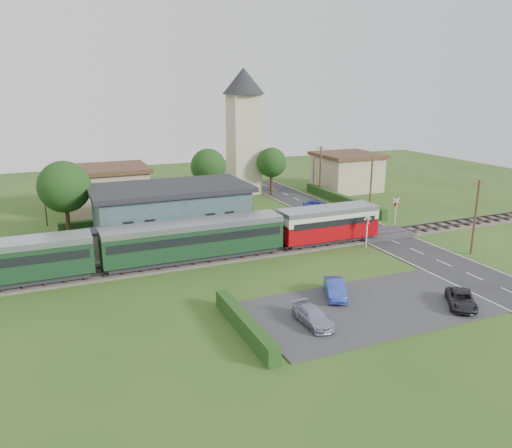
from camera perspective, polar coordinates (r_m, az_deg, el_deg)
name	(u,v)px	position (r m, az deg, el deg)	size (l,w,h in m)	color
ground	(306,254)	(46.83, 5.74, -3.45)	(120.00, 120.00, 0.00)	#2D4C19
railway_track	(296,247)	(48.46, 4.61, -2.62)	(76.00, 3.20, 0.49)	#4C443D
road	(393,241)	(52.20, 15.42, -1.91)	(6.00, 70.00, 0.05)	#28282B
car_park	(369,307)	(36.69, 12.80, -9.25)	(17.00, 9.00, 0.08)	#333335
crossing_deck	(381,234)	(53.65, 14.12, -1.12)	(6.20, 3.40, 0.45)	#333335
platform	(187,249)	(47.78, -7.90, -2.85)	(30.00, 3.00, 0.45)	gray
equipment_hut	(98,244)	(46.02, -17.61, -2.18)	(2.30, 2.30, 2.55)	#BCB496
station_building	(171,210)	(52.51, -9.69, 1.57)	(16.00, 9.00, 5.30)	#31494A
train	(159,243)	(43.50, -11.07, -2.15)	(43.20, 2.90, 3.40)	#232328
church_tower	(244,122)	(71.95, -1.41, 11.60)	(6.00, 6.00, 17.60)	#BCB496
house_west	(104,188)	(65.20, -16.93, 3.92)	(10.80, 8.80, 5.50)	tan
house_east	(347,171)	(76.24, 10.35, 5.96)	(8.80, 8.80, 5.50)	tan
hedge_carpark	(245,324)	(32.20, -1.30, -11.40)	(0.80, 9.00, 1.20)	#193814
hedge_roadside	(342,200)	(66.97, 9.85, 2.75)	(0.80, 18.00, 1.20)	#193814
hedge_station	(162,219)	(57.27, -10.68, 0.58)	(22.00, 0.80, 1.30)	#193814
tree_a	(64,187)	(53.59, -21.06, 3.97)	(5.20, 5.20, 8.00)	#332316
tree_b	(208,167)	(65.51, -5.47, 6.56)	(4.60, 4.60, 7.34)	#332316
tree_c	(272,163)	(71.01, 1.79, 7.02)	(4.20, 4.20, 6.78)	#332316
utility_pole_b	(475,216)	(49.84, 23.78, 0.80)	(1.40, 0.22, 7.00)	#473321
utility_pole_c	(371,185)	(61.53, 13.00, 4.33)	(1.40, 0.22, 7.00)	#473321
utility_pole_d	(320,170)	(71.40, 7.35, 6.11)	(1.40, 0.22, 7.00)	#473321
crossing_signal_near	(367,226)	(49.19, 12.59, -0.21)	(0.84, 0.28, 3.28)	silver
crossing_signal_far	(396,208)	(57.14, 15.70, 1.77)	(0.84, 0.28, 3.28)	silver
streetlamp_west	(44,199)	(59.91, -23.03, 2.61)	(0.30, 0.30, 5.15)	#3F3F47
streetlamp_east	(314,168)	(76.65, 6.61, 6.34)	(0.30, 0.30, 5.15)	#3F3F47
car_on_road	(316,204)	(63.75, 6.87, 2.23)	(1.34, 3.34, 1.14)	#2F32A7
car_park_blue	(335,288)	(37.63, 9.04, -7.29)	(1.33, 3.81, 1.25)	#2841A4
car_park_silver	(313,316)	(33.36, 6.49, -10.43)	(1.54, 3.79, 1.10)	#9A9EB8
car_park_dark	(461,299)	(38.46, 22.41, -7.97)	(1.76, 3.83, 1.06)	#232128
pedestrian_near	(251,228)	(49.73, -0.53, -0.51)	(0.71, 0.47, 1.95)	gray
pedestrian_far	(121,246)	(46.50, -15.14, -2.43)	(0.79, 0.61, 1.62)	gray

